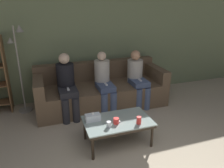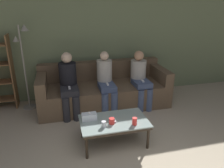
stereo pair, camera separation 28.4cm
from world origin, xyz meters
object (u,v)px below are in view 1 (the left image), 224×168
cup_near_right (109,124)px  cup_near_left (139,120)px  coffee_table (118,123)px  seated_person_left_end (67,83)px  seated_person_mid_left (104,80)px  cup_far_center (116,121)px  game_remote (118,120)px  tissue_box (93,117)px  couch (101,90)px  seated_person_mid_right (137,77)px  standing_lamp (19,61)px

cup_near_right → cup_near_left: bearing=-6.4°
coffee_table → seated_person_left_end: bearing=116.0°
seated_person_mid_left → cup_near_right: bearing=-103.8°
cup_far_center → game_remote: bearing=57.3°
coffee_table → cup_near_left: cup_near_left is taller
coffee_table → seated_person_left_end: size_ratio=0.85×
coffee_table → cup_near_left: size_ratio=9.03×
coffee_table → game_remote: game_remote is taller
tissue_box → seated_person_left_end: bearing=101.9°
game_remote → seated_person_left_end: seated_person_left_end is taller
seated_person_mid_left → cup_far_center: bearing=-98.7°
couch → cup_near_left: size_ratio=23.45×
cup_near_left → game_remote: bearing=143.5°
cup_near_left → game_remote: size_ratio=0.74×
coffee_table → cup_far_center: (-0.05, -0.08, 0.08)m
cup_near_left → cup_far_center: cup_near_left is taller
tissue_box → seated_person_mid_left: bearing=65.1°
couch → cup_near_right: size_ratio=29.29×
seated_person_mid_left → seated_person_mid_right: size_ratio=1.02×
cup_near_left → seated_person_mid_right: bearing=66.4°
game_remote → seated_person_mid_left: (0.14, 1.16, 0.21)m
couch → cup_far_center: 1.48m
coffee_table → tissue_box: 0.38m
game_remote → standing_lamp: (-1.35, 1.58, 0.61)m
seated_person_left_end → standing_lamp: bearing=152.0°
cup_near_right → tissue_box: bearing=123.7°
seated_person_mid_right → standing_lamp: bearing=169.3°
seated_person_left_end → seated_person_mid_left: size_ratio=1.02×
standing_lamp → seated_person_mid_right: 2.27m
seated_person_mid_left → tissue_box: bearing=-114.9°
cup_near_left → game_remote: cup_near_left is taller
couch → cup_near_right: bearing=-101.9°
seated_person_mid_left → seated_person_left_end: bearing=179.2°
couch → seated_person_left_end: bearing=-163.1°
standing_lamp → seated_person_left_end: 0.96m
coffee_table → tissue_box: bearing=162.5°
seated_person_mid_right → game_remote: bearing=-126.0°
cup_far_center → cup_near_right: bearing=-155.5°
cup_far_center → seated_person_mid_left: bearing=81.3°
game_remote → cup_far_center: bearing=-122.7°
coffee_table → seated_person_mid_left: (0.14, 1.16, 0.26)m
cup_near_right → tissue_box: 0.30m
seated_person_left_end → cup_near_right: bearing=-73.4°
game_remote → seated_person_mid_right: 1.46m
tissue_box → seated_person_mid_right: (1.20, 1.06, 0.16)m
couch → standing_lamp: size_ratio=1.56×
seated_person_mid_left → seated_person_mid_right: bearing=0.6°
cup_near_right → game_remote: 0.23m
couch → standing_lamp: bearing=172.4°
couch → cup_near_left: 1.58m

